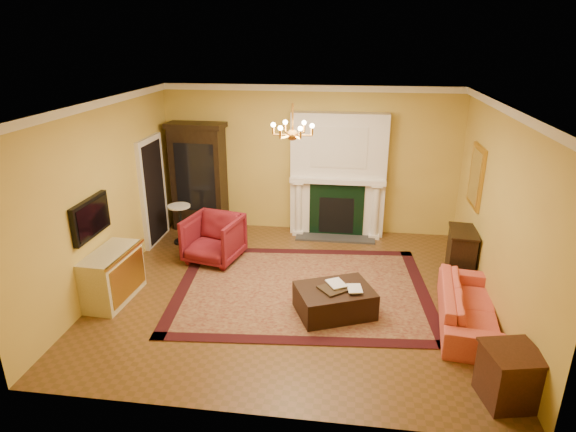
% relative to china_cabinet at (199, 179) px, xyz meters
% --- Properties ---
extents(floor, '(6.00, 5.50, 0.02)m').
position_rel_china_cabinet_xyz_m(floor, '(2.28, -2.49, -1.09)').
color(floor, brown).
rests_on(floor, ground).
extents(ceiling, '(6.00, 5.50, 0.02)m').
position_rel_china_cabinet_xyz_m(ceiling, '(2.28, -2.49, 1.93)').
color(ceiling, silver).
rests_on(ceiling, wall_back).
extents(wall_back, '(6.00, 0.02, 3.00)m').
position_rel_china_cabinet_xyz_m(wall_back, '(2.28, 0.27, 0.42)').
color(wall_back, gold).
rests_on(wall_back, floor).
extents(wall_front, '(6.00, 0.02, 3.00)m').
position_rel_china_cabinet_xyz_m(wall_front, '(2.28, -5.25, 0.42)').
color(wall_front, gold).
rests_on(wall_front, floor).
extents(wall_left, '(0.02, 5.50, 3.00)m').
position_rel_china_cabinet_xyz_m(wall_left, '(-0.73, -2.49, 0.42)').
color(wall_left, gold).
rests_on(wall_left, floor).
extents(wall_right, '(0.02, 5.50, 3.00)m').
position_rel_china_cabinet_xyz_m(wall_right, '(5.29, -2.49, 0.42)').
color(wall_right, gold).
rests_on(wall_right, floor).
extents(fireplace, '(1.90, 0.70, 2.50)m').
position_rel_china_cabinet_xyz_m(fireplace, '(2.88, 0.08, 0.12)').
color(fireplace, white).
rests_on(fireplace, wall_back).
extents(crown_molding, '(6.00, 5.50, 0.12)m').
position_rel_china_cabinet_xyz_m(crown_molding, '(2.28, -1.53, 1.86)').
color(crown_molding, white).
rests_on(crown_molding, ceiling).
extents(doorway, '(0.08, 1.05, 2.10)m').
position_rel_china_cabinet_xyz_m(doorway, '(-0.68, -0.79, -0.03)').
color(doorway, silver).
rests_on(doorway, wall_left).
extents(tv_panel, '(0.09, 0.95, 0.58)m').
position_rel_china_cabinet_xyz_m(tv_panel, '(-0.67, -3.09, 0.27)').
color(tv_panel, black).
rests_on(tv_panel, wall_left).
extents(gilt_mirror, '(0.06, 0.76, 1.05)m').
position_rel_china_cabinet_xyz_m(gilt_mirror, '(5.25, -1.09, 0.57)').
color(gilt_mirror, gold).
rests_on(gilt_mirror, wall_right).
extents(chandelier, '(0.63, 0.55, 0.53)m').
position_rel_china_cabinet_xyz_m(chandelier, '(2.28, -2.49, 1.53)').
color(chandelier, '#BA7D33').
rests_on(chandelier, ceiling).
extents(oriental_rug, '(4.33, 3.40, 0.02)m').
position_rel_china_cabinet_xyz_m(oriental_rug, '(2.43, -2.40, -1.07)').
color(oriental_rug, '#450E0F').
rests_on(oriental_rug, floor).
extents(china_cabinet, '(1.11, 0.56, 2.16)m').
position_rel_china_cabinet_xyz_m(china_cabinet, '(0.00, 0.00, 0.00)').
color(china_cabinet, black).
rests_on(china_cabinet, floor).
extents(wingback_armchair, '(1.08, 1.03, 0.94)m').
position_rel_china_cabinet_xyz_m(wingback_armchair, '(0.72, -1.53, -0.61)').
color(wingback_armchair, maroon).
rests_on(wingback_armchair, floor).
extents(pedestal_table, '(0.44, 0.44, 0.79)m').
position_rel_china_cabinet_xyz_m(pedestal_table, '(-0.16, -0.84, -0.62)').
color(pedestal_table, black).
rests_on(pedestal_table, floor).
extents(commode, '(0.57, 1.11, 0.81)m').
position_rel_china_cabinet_xyz_m(commode, '(-0.45, -3.10, -0.67)').
color(commode, beige).
rests_on(commode, floor).
extents(coral_sofa, '(0.80, 2.00, 0.76)m').
position_rel_china_cabinet_xyz_m(coral_sofa, '(4.89, -3.08, -0.70)').
color(coral_sofa, '#D05942').
rests_on(coral_sofa, floor).
extents(end_table, '(0.65, 0.65, 0.63)m').
position_rel_china_cabinet_xyz_m(end_table, '(5.00, -4.63, -0.76)').
color(end_table, '#3E1C10').
rests_on(end_table, floor).
extents(console_table, '(0.49, 0.76, 0.80)m').
position_rel_china_cabinet_xyz_m(console_table, '(5.06, -1.54, -0.68)').
color(console_table, black).
rests_on(console_table, floor).
extents(leather_ottoman, '(1.30, 1.14, 0.40)m').
position_rel_china_cabinet_xyz_m(leather_ottoman, '(2.98, -3.06, -0.86)').
color(leather_ottoman, black).
rests_on(leather_ottoman, oriental_rug).
extents(ottoman_tray, '(0.56, 0.55, 0.03)m').
position_rel_china_cabinet_xyz_m(ottoman_tray, '(2.99, -3.07, -0.65)').
color(ottoman_tray, black).
rests_on(ottoman_tray, leather_ottoman).
extents(book_a, '(0.21, 0.14, 0.31)m').
position_rel_china_cabinet_xyz_m(book_a, '(2.90, -3.05, -0.48)').
color(book_a, gray).
rests_on(book_a, ottoman_tray).
extents(book_b, '(0.21, 0.05, 0.28)m').
position_rel_china_cabinet_xyz_m(book_b, '(3.17, -3.11, -0.49)').
color(book_b, gray).
rests_on(book_b, ottoman_tray).
extents(topiary_left, '(0.17, 0.17, 0.46)m').
position_rel_china_cabinet_xyz_m(topiary_left, '(2.18, 0.04, 0.40)').
color(topiary_left, tan).
rests_on(topiary_left, fireplace).
extents(topiary_right, '(0.16, 0.16, 0.42)m').
position_rel_china_cabinet_xyz_m(topiary_right, '(3.58, 0.04, 0.38)').
color(topiary_right, tan).
rests_on(topiary_right, fireplace).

